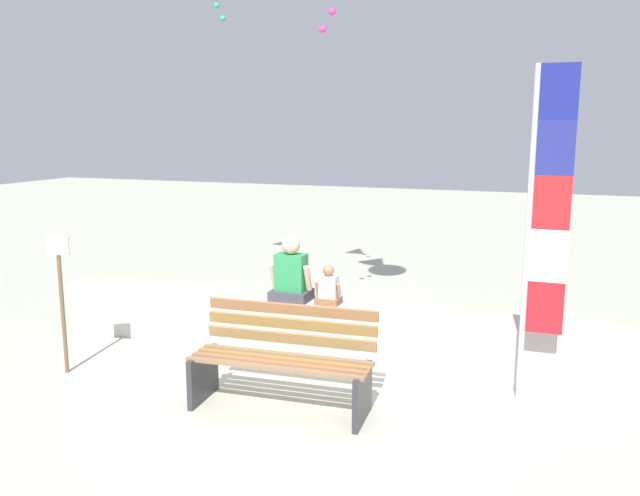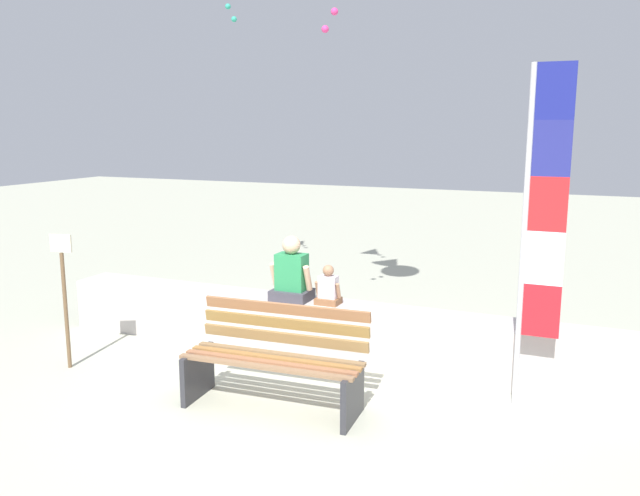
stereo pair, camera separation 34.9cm
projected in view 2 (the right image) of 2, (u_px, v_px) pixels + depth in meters
name	position (u px, v px, depth m)	size (l,w,h in m)	color
ground_plane	(285.00, 394.00, 6.04)	(40.00, 40.00, 0.00)	#AFB09B
seawall_ledge	(330.00, 330.00, 6.99)	(6.53, 0.52, 0.59)	#BAB1AD
park_bench	(275.00, 361.00, 5.73)	(1.64, 0.69, 0.88)	#856346
person_adult	(292.00, 275.00, 7.04)	(0.47, 0.34, 0.71)	#3C3A44
person_child	(328.00, 289.00, 6.89)	(0.28, 0.21, 0.43)	brown
flag_banner	(539.00, 219.00, 5.48)	(0.36, 0.05, 2.98)	#B7B7BC
sign_post	(64.00, 290.00, 6.56)	(0.24, 0.06, 1.40)	brown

